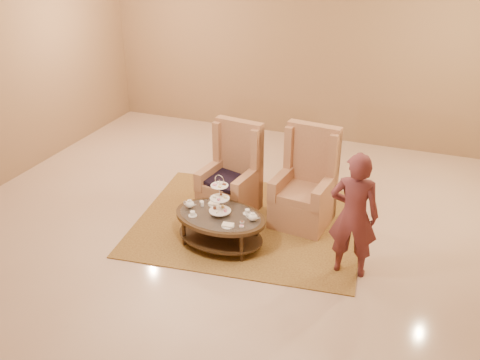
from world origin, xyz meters
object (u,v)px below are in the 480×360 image
at_px(tea_table, 220,220).
at_px(armchair_right, 305,191).
at_px(armchair_left, 232,182).
at_px(person, 354,215).

bearing_deg(tea_table, armchair_right, 55.43).
relative_size(armchair_left, armchair_right, 0.96).
bearing_deg(armchair_left, person, -17.67).
bearing_deg(person, armchair_right, -54.39).
bearing_deg(armchair_left, armchair_right, 12.74).
relative_size(tea_table, armchair_right, 0.94).
distance_m(tea_table, armchair_left, 0.92).
bearing_deg(armchair_right, person, -44.29).
xyz_separation_m(armchair_left, armchair_right, (1.03, 0.09, 0.01)).
bearing_deg(person, tea_table, -3.24).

